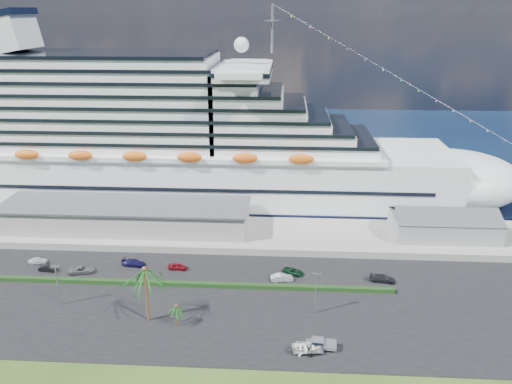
# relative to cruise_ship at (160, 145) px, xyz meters

# --- Properties ---
(ground) EXTENTS (420.00, 420.00, 0.00)m
(ground) POSITION_rel_cruise_ship_xyz_m (21.53, -64.00, -16.69)
(ground) COLOR #264517
(ground) RESTS_ON ground
(asphalt_lot) EXTENTS (140.00, 38.00, 0.12)m
(asphalt_lot) POSITION_rel_cruise_ship_xyz_m (21.53, -53.00, -16.63)
(asphalt_lot) COLOR black
(asphalt_lot) RESTS_ON ground
(wharf) EXTENTS (240.00, 20.00, 1.80)m
(wharf) POSITION_rel_cruise_ship_xyz_m (21.53, -24.00, -15.79)
(wharf) COLOR gray
(wharf) RESTS_ON ground
(water) EXTENTS (420.00, 160.00, 0.02)m
(water) POSITION_rel_cruise_ship_xyz_m (21.53, 66.00, -16.68)
(water) COLOR black
(water) RESTS_ON ground
(cruise_ship) EXTENTS (191.00, 38.00, 54.00)m
(cruise_ship) POSITION_rel_cruise_ship_xyz_m (0.00, 0.00, 0.00)
(cruise_ship) COLOR silver
(cruise_ship) RESTS_ON ground
(terminal_building) EXTENTS (61.00, 15.00, 6.30)m
(terminal_building) POSITION_rel_cruise_ship_xyz_m (-3.47, -24.00, -11.68)
(terminal_building) COLOR gray
(terminal_building) RESTS_ON wharf
(port_shed) EXTENTS (24.00, 12.31, 7.37)m
(port_shed) POSITION_rel_cruise_ship_xyz_m (73.53, -24.00, -12.30)
(port_shed) COLOR gray
(port_shed) RESTS_ON wharf
(hedge) EXTENTS (88.00, 1.10, 0.90)m
(hedge) POSITION_rel_cruise_ship_xyz_m (13.53, -48.00, -16.12)
(hedge) COLOR black
(hedge) RESTS_ON asphalt_lot
(lamp_post_left) EXTENTS (1.60, 0.35, 8.27)m
(lamp_post_left) POSITION_rel_cruise_ship_xyz_m (-6.47, -56.00, -11.35)
(lamp_post_left) COLOR gray
(lamp_post_left) RESTS_ON asphalt_lot
(lamp_post_right) EXTENTS (1.60, 0.35, 8.27)m
(lamp_post_right) POSITION_rel_cruise_ship_xyz_m (41.53, -56.00, -11.35)
(lamp_post_right) COLOR gray
(lamp_post_right) RESTS_ON asphalt_lot
(palm_tall) EXTENTS (8.82, 8.82, 11.13)m
(palm_tall) POSITION_rel_cruise_ship_xyz_m (11.53, -60.00, -7.49)
(palm_tall) COLOR #47301E
(palm_tall) RESTS_ON ground
(palm_short) EXTENTS (3.53, 3.53, 4.56)m
(palm_short) POSITION_rel_cruise_ship_xyz_m (17.03, -61.50, -13.03)
(palm_short) COLOR #47301E
(palm_short) RESTS_ON ground
(parked_car_0) EXTENTS (4.28, 2.28, 1.39)m
(parked_car_0) POSITION_rel_cruise_ship_xyz_m (-18.35, -40.42, -15.88)
(parked_car_0) COLOR white
(parked_car_0) RESTS_ON asphalt_lot
(parked_car_1) EXTENTS (4.11, 1.68, 1.33)m
(parked_car_1) POSITION_rel_cruise_ship_xyz_m (-14.46, -43.65, -15.91)
(parked_car_1) COLOR black
(parked_car_1) RESTS_ON asphalt_lot
(parked_car_2) EXTENTS (5.61, 3.56, 1.44)m
(parked_car_2) POSITION_rel_cruise_ship_xyz_m (-7.09, -43.95, -15.85)
(parked_car_2) COLOR slate
(parked_car_2) RESTS_ON asphalt_lot
(parked_car_3) EXTENTS (5.27, 2.65, 1.47)m
(parked_car_3) POSITION_rel_cruise_ship_xyz_m (3.06, -40.28, -15.84)
(parked_car_3) COLOR #151345
(parked_car_3) RESTS_ON asphalt_lot
(parked_car_4) EXTENTS (4.15, 1.91, 1.38)m
(parked_car_4) POSITION_rel_cruise_ship_xyz_m (12.93, -41.27, -15.89)
(parked_car_4) COLOR maroon
(parked_car_4) RESTS_ON asphalt_lot
(parked_car_5) EXTENTS (4.74, 2.30, 1.50)m
(parked_car_5) POSITION_rel_cruise_ship_xyz_m (35.34, -44.71, -15.83)
(parked_car_5) COLOR silver
(parked_car_5) RESTS_ON asphalt_lot
(parked_car_6) EXTENTS (4.92, 3.73, 1.24)m
(parked_car_6) POSITION_rel_cruise_ship_xyz_m (37.63, -41.83, -15.95)
(parked_car_6) COLOR black
(parked_car_6) RESTS_ON asphalt_lot
(parked_car_7) EXTENTS (5.50, 3.04, 1.51)m
(parked_car_7) POSITION_rel_cruise_ship_xyz_m (55.89, -43.80, -15.82)
(parked_car_7) COLOR #242329
(parked_car_7) RESTS_ON asphalt_lot
(pickup_truck) EXTENTS (5.15, 2.26, 1.77)m
(pickup_truck) POSITION_rel_cruise_ship_xyz_m (41.91, -66.23, -15.60)
(pickup_truck) COLOR black
(pickup_truck) RESTS_ON asphalt_lot
(boat_trailer) EXTENTS (6.28, 4.40, 1.76)m
(boat_trailer) POSITION_rel_cruise_ship_xyz_m (39.78, -67.56, -15.41)
(boat_trailer) COLOR gray
(boat_trailer) RESTS_ON asphalt_lot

